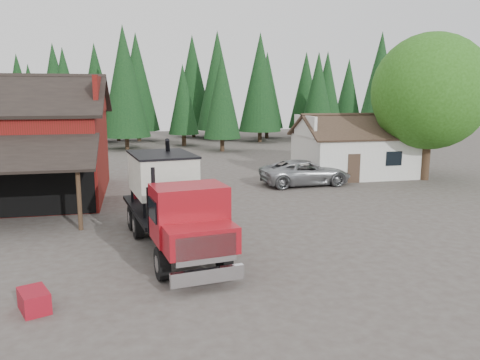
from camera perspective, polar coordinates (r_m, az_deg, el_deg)
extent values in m
plane|color=#463C37|center=(20.37, -3.48, -6.74)|extent=(120.00, 120.00, 0.00)
cube|color=black|center=(32.72, -27.06, 9.28)|extent=(12.80, 5.53, 2.35)
cube|color=maroon|center=(29.30, -16.69, 9.97)|extent=(0.25, 7.00, 2.00)
cylinder|color=#382619|center=(21.97, -19.01, -2.25)|extent=(0.20, 0.20, 2.80)
cube|color=silver|center=(36.28, 13.78, 2.96)|extent=(8.00, 6.00, 3.00)
cube|color=#38281E|center=(34.74, 15.03, 6.32)|extent=(8.60, 3.42, 1.80)
cube|color=#38281E|center=(37.42, 12.91, 6.68)|extent=(8.60, 3.42, 1.80)
cube|color=silver|center=(34.48, 7.93, 6.55)|extent=(0.20, 4.20, 1.50)
cube|color=silver|center=(38.02, 19.37, 6.41)|extent=(0.20, 4.20, 1.50)
cube|color=#38281E|center=(33.01, 13.71, 1.38)|extent=(0.90, 0.06, 2.00)
cube|color=black|center=(34.35, 18.25, 2.50)|extent=(1.20, 0.06, 1.00)
cylinder|color=#382619|center=(35.71, 21.69, 2.57)|extent=(0.60, 0.60, 3.20)
sphere|color=#245313|center=(35.44, 22.19, 9.96)|extent=(8.00, 8.00, 8.00)
sphere|color=#245313|center=(35.46, 19.71, 8.17)|extent=(4.40, 4.40, 4.40)
sphere|color=#245313|center=(35.37, 24.18, 8.36)|extent=(4.80, 4.80, 4.80)
cylinder|color=#382619|center=(50.32, -2.18, 4.43)|extent=(0.44, 0.44, 1.60)
cone|color=black|center=(50.06, -2.22, 10.25)|extent=(3.96, 3.96, 9.00)
cylinder|color=#382619|center=(51.96, 16.34, 4.21)|extent=(0.44, 0.44, 1.60)
cone|color=black|center=(51.71, 16.69, 10.94)|extent=(4.84, 4.84, 11.00)
cylinder|color=#382619|center=(53.49, -13.60, 4.50)|extent=(0.44, 0.44, 1.60)
cone|color=black|center=(53.26, -13.91, 11.58)|extent=(5.28, 5.28, 12.00)
cylinder|color=black|center=(15.71, -9.46, -9.99)|extent=(0.52, 1.15, 1.11)
cylinder|color=black|center=(16.23, -2.04, -9.17)|extent=(0.52, 1.15, 1.11)
cylinder|color=black|center=(20.25, -12.33, -5.43)|extent=(0.52, 1.15, 1.11)
cylinder|color=black|center=(20.66, -6.51, -4.94)|extent=(0.52, 1.15, 1.11)
cylinder|color=black|center=(21.60, -12.93, -4.46)|extent=(0.52, 1.15, 1.11)
cylinder|color=black|center=(21.98, -7.46, -4.02)|extent=(0.52, 1.15, 1.11)
cube|color=black|center=(18.80, -8.39, -5.25)|extent=(2.42, 8.74, 0.40)
cube|color=silver|center=(14.54, -3.98, -11.58)|extent=(2.32, 0.53, 0.45)
cube|color=silver|center=(14.35, -4.14, -8.45)|extent=(1.91, 0.39, 0.91)
cube|color=maroon|center=(14.85, -4.85, -7.19)|extent=(2.44, 1.64, 0.86)
cube|color=maroon|center=(15.91, -6.23, -3.94)|extent=(2.65, 2.06, 1.87)
cube|color=black|center=(15.08, -5.44, -3.54)|extent=(2.11, 0.40, 0.91)
cylinder|color=black|center=(16.43, -10.49, -1.61)|extent=(0.16, 0.16, 1.81)
cube|color=black|center=(16.87, -7.12, -3.31)|extent=(2.46, 0.50, 1.61)
cube|color=black|center=(20.07, -9.32, -3.48)|extent=(3.43, 6.17, 0.16)
cube|color=beige|center=(19.77, -9.45, 0.73)|extent=(2.80, 3.64, 1.61)
cone|color=beige|center=(19.96, -9.36, -2.13)|extent=(2.53, 2.53, 0.71)
cube|color=black|center=(19.65, -9.52, 3.11)|extent=(2.91, 3.76, 0.08)
cylinder|color=black|center=(21.27, -8.64, 1.15)|extent=(0.42, 2.24, 3.08)
cube|color=maroon|center=(22.22, -12.19, -1.48)|extent=(0.72, 0.89, 0.45)
cylinder|color=silver|center=(17.17, -2.96, -7.02)|extent=(0.71, 1.08, 0.56)
imported|color=#93969A|center=(31.67, 7.99, 0.92)|extent=(6.21, 3.12, 1.69)
cube|color=maroon|center=(14.70, -23.81, -13.30)|extent=(1.07, 1.29, 0.60)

